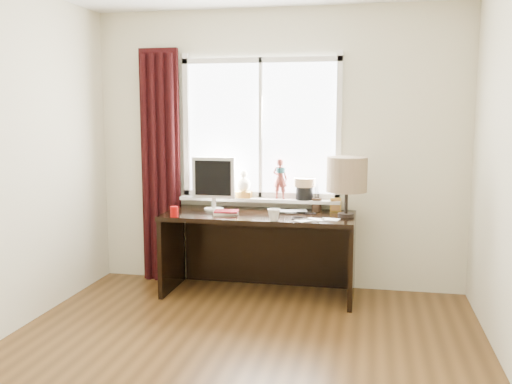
% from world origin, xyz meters
% --- Properties ---
extents(floor, '(3.50, 4.00, 0.00)m').
position_xyz_m(floor, '(0.00, 0.00, 0.00)').
color(floor, brown).
rests_on(floor, ground).
extents(wall_back, '(3.50, 0.00, 2.60)m').
position_xyz_m(wall_back, '(0.00, 2.00, 1.30)').
color(wall_back, beige).
rests_on(wall_back, ground).
extents(wall_front, '(3.50, 0.00, 2.60)m').
position_xyz_m(wall_front, '(0.00, -2.00, 1.30)').
color(wall_front, beige).
rests_on(wall_front, ground).
extents(laptop, '(0.36, 0.28, 0.02)m').
position_xyz_m(laptop, '(0.16, 1.72, 0.76)').
color(laptop, silver).
rests_on(laptop, desk).
extents(mug, '(0.14, 0.14, 0.11)m').
position_xyz_m(mug, '(0.09, 1.33, 0.80)').
color(mug, white).
rests_on(mug, desk).
extents(red_cup, '(0.07, 0.07, 0.09)m').
position_xyz_m(red_cup, '(-0.79, 1.33, 0.80)').
color(red_cup, '#8C0604').
rests_on(red_cup, desk).
extents(window, '(1.52, 0.21, 1.40)m').
position_xyz_m(window, '(-0.15, 1.95, 1.31)').
color(window, white).
rests_on(window, ground).
extents(curtain, '(0.38, 0.09, 2.25)m').
position_xyz_m(curtain, '(-1.13, 1.91, 1.12)').
color(curtain, black).
rests_on(curtain, floor).
extents(desk, '(1.70, 0.70, 0.75)m').
position_xyz_m(desk, '(-0.10, 1.73, 0.51)').
color(desk, black).
rests_on(desk, floor).
extents(monitor, '(0.40, 0.18, 0.49)m').
position_xyz_m(monitor, '(-0.55, 1.74, 1.03)').
color(monitor, beige).
rests_on(monitor, desk).
extents(notebook_stack, '(0.26, 0.22, 0.03)m').
position_xyz_m(notebook_stack, '(-0.39, 1.56, 0.77)').
color(notebook_stack, beige).
rests_on(notebook_stack, desk).
extents(brush_holder, '(0.09, 0.09, 0.25)m').
position_xyz_m(brush_holder, '(0.39, 1.87, 0.81)').
color(brush_holder, black).
rests_on(brush_holder, desk).
extents(icon_frame, '(0.10, 0.04, 0.13)m').
position_xyz_m(icon_frame, '(0.57, 1.84, 0.81)').
color(icon_frame, gold).
rests_on(icon_frame, desk).
extents(table_lamp, '(0.35, 0.35, 0.52)m').
position_xyz_m(table_lamp, '(0.67, 1.63, 1.11)').
color(table_lamp, black).
rests_on(table_lamp, desk).
extents(loose_papers, '(0.38, 0.25, 0.00)m').
position_xyz_m(loose_papers, '(0.43, 1.44, 0.75)').
color(loose_papers, white).
rests_on(loose_papers, desk).
extents(desk_cables, '(0.25, 0.53, 0.01)m').
position_xyz_m(desk_cables, '(0.29, 1.63, 0.75)').
color(desk_cables, black).
rests_on(desk_cables, desk).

